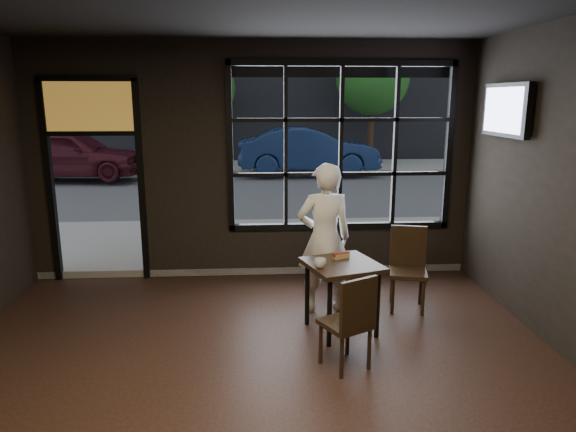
{
  "coord_description": "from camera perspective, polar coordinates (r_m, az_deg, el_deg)",
  "views": [
    {
      "loc": [
        0.05,
        -3.44,
        2.45
      ],
      "look_at": [
        0.4,
        2.2,
        1.15
      ],
      "focal_mm": 32.0,
      "sensor_mm": 36.0,
      "label": 1
    }
  ],
  "objects": [
    {
      "name": "floor",
      "position": [
        4.23,
        -3.87,
        -22.65
      ],
      "size": [
        6.0,
        7.0,
        0.02
      ],
      "primitive_type": "cube",
      "color": "black",
      "rests_on": "ground"
    },
    {
      "name": "window_frame",
      "position": [
        7.06,
        5.89,
        7.61
      ],
      "size": [
        3.06,
        0.12,
        2.28
      ],
      "primitive_type": "cube",
      "color": "black",
      "rests_on": "ground"
    },
    {
      "name": "stained_transom",
      "position": [
        7.26,
        -21.2,
        11.32
      ],
      "size": [
        1.2,
        0.06,
        0.7
      ],
      "primitive_type": "cube",
      "color": "orange",
      "rests_on": "ground"
    },
    {
      "name": "street_asphalt",
      "position": [
        27.55,
        -3.67,
        7.78
      ],
      "size": [
        60.0,
        41.0,
        0.04
      ],
      "primitive_type": "cube",
      "color": "#545456",
      "rests_on": "ground"
    },
    {
      "name": "cafe_table",
      "position": [
        5.55,
        5.96,
        -8.93
      ],
      "size": [
        0.9,
        0.9,
        0.77
      ],
      "primitive_type": "cube",
      "rotation": [
        0.0,
        0.0,
        0.31
      ],
      "color": "black",
      "rests_on": "floor"
    },
    {
      "name": "chair_near",
      "position": [
        4.84,
        6.4,
        -11.46
      ],
      "size": [
        0.54,
        0.54,
        0.91
      ],
      "primitive_type": "cube",
      "rotation": [
        0.0,
        0.0,
        3.64
      ],
      "color": "black",
      "rests_on": "floor"
    },
    {
      "name": "chair_window",
      "position": [
        6.2,
        13.2,
        -5.85
      ],
      "size": [
        0.51,
        0.51,
        0.97
      ],
      "primitive_type": "cube",
      "rotation": [
        0.0,
        0.0,
        -0.23
      ],
      "color": "black",
      "rests_on": "floor"
    },
    {
      "name": "man",
      "position": [
        5.92,
        4.06,
        -2.49
      ],
      "size": [
        0.68,
        0.49,
        1.75
      ],
      "primitive_type": "imported",
      "rotation": [
        0.0,
        0.0,
        3.26
      ],
      "color": "white",
      "rests_on": "floor"
    },
    {
      "name": "hotdog",
      "position": [
        5.56,
        5.93,
        -4.4
      ],
      "size": [
        0.21,
        0.16,
        0.06
      ],
      "primitive_type": null,
      "rotation": [
        0.0,
        0.0,
        0.45
      ],
      "color": "tan",
      "rests_on": "cafe_table"
    },
    {
      "name": "cup",
      "position": [
        5.24,
        3.6,
        -5.26
      ],
      "size": [
        0.12,
        0.12,
        0.1
      ],
      "primitive_type": "imported",
      "rotation": [
        0.0,
        0.0,
        -0.01
      ],
      "color": "silver",
      "rests_on": "cafe_table"
    },
    {
      "name": "tv",
      "position": [
        6.51,
        23.12,
        10.77
      ],
      "size": [
        0.12,
        1.04,
        0.61
      ],
      "primitive_type": "cube",
      "color": "black",
      "rests_on": "wall_right"
    },
    {
      "name": "navy_car",
      "position": [
        16.49,
        2.26,
        7.31
      ],
      "size": [
        4.44,
        1.55,
        1.46
      ],
      "primitive_type": "imported",
      "rotation": [
        0.0,
        0.0,
        1.57
      ],
      "color": "#132447",
      "rests_on": "street_asphalt"
    },
    {
      "name": "maroon_car",
      "position": [
        16.7,
        -22.91,
        6.35
      ],
      "size": [
        4.38,
        2.1,
        1.45
      ],
      "primitive_type": "imported",
      "rotation": [
        0.0,
        0.0,
        1.48
      ],
      "color": "#44111A",
      "rests_on": "street_asphalt"
    },
    {
      "name": "tree_left",
      "position": [
        18.84,
        -9.48,
        13.76
      ],
      "size": [
        2.31,
        2.31,
        3.94
      ],
      "color": "#332114",
      "rests_on": "street_asphalt"
    },
    {
      "name": "tree_right",
      "position": [
        19.13,
        9.37,
        14.84
      ],
      "size": [
        2.61,
        2.61,
        4.45
      ],
      "color": "#332114",
      "rests_on": "street_asphalt"
    }
  ]
}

